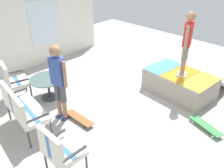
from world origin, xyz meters
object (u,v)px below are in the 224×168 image
at_px(patio_bench, 20,107).
at_px(person_watching, 58,78).
at_px(skate_ramp, 180,83).
at_px(person_skater, 187,40).
at_px(patio_table, 48,84).
at_px(patio_chair_by_wall, 58,149).
at_px(skateboard_by_bench, 79,118).
at_px(skateboard_spare, 206,126).
at_px(patio_chair_near_house, 12,79).

distance_m(patio_bench, person_watching, 0.97).
relative_size(skate_ramp, person_skater, 1.24).
xyz_separation_m(patio_table, person_skater, (-2.40, -2.46, 1.14)).
xyz_separation_m(patio_chair_by_wall, patio_table, (2.29, -1.26, -0.21)).
relative_size(patio_chair_by_wall, patio_table, 1.13).
relative_size(skateboard_by_bench, skateboard_spare, 0.98).
xyz_separation_m(person_skater, skateboard_spare, (-1.14, 0.81, -1.46)).
relative_size(patio_table, skateboard_by_bench, 1.12).
relative_size(patio_bench, person_skater, 0.81).
bearing_deg(patio_chair_near_house, patio_table, -130.26).
bearing_deg(person_watching, patio_chair_near_house, 14.66).
bearing_deg(skateboard_by_bench, patio_table, -4.04).
bearing_deg(skateboard_spare, patio_chair_near_house, 29.47).
relative_size(person_skater, skateboard_spare, 1.96).
xyz_separation_m(person_skater, skateboard_by_bench, (1.05, 2.56, -1.46)).
bearing_deg(person_skater, patio_table, 45.78).
distance_m(skate_ramp, person_watching, 3.26).
distance_m(person_skater, skateboard_spare, 2.02).
relative_size(patio_bench, person_watching, 0.73).
bearing_deg(person_skater, patio_chair_by_wall, 88.37).
height_order(skate_ramp, patio_chair_near_house, patio_chair_near_house).
distance_m(person_watching, skateboard_by_bench, 1.06).
bearing_deg(patio_chair_by_wall, patio_table, -28.88).
bearing_deg(skateboard_by_bench, skate_ramp, -110.11).
height_order(patio_chair_near_house, patio_chair_by_wall, same).
bearing_deg(person_watching, skate_ramp, -115.72).
bearing_deg(person_watching, skateboard_spare, -143.37).
bearing_deg(person_skater, skateboard_spare, 144.54).
distance_m(patio_chair_near_house, patio_table, 0.89).
relative_size(patio_chair_near_house, person_skater, 0.63).
height_order(patio_bench, patio_chair_by_wall, same).
bearing_deg(patio_table, person_watching, 164.42).
height_order(person_watching, person_skater, person_skater).
height_order(patio_table, person_watching, person_watching).
xyz_separation_m(patio_chair_by_wall, skateboard_spare, (-1.25, -2.92, -0.53)).
xyz_separation_m(patio_chair_near_house, person_skater, (-2.96, -3.13, 0.93)).
distance_m(skate_ramp, patio_bench, 4.04).
height_order(skate_ramp, skateboard_spare, skate_ramp).
xyz_separation_m(person_watching, skateboard_by_bench, (-0.39, -0.17, -0.97)).
bearing_deg(patio_chair_by_wall, person_skater, -91.63).
relative_size(patio_bench, patio_table, 1.45).
xyz_separation_m(patio_bench, patio_chair_near_house, (1.30, -0.44, -0.00)).
xyz_separation_m(patio_chair_near_house, person_watching, (-1.52, -0.40, 0.44)).
bearing_deg(skateboard_spare, patio_bench, 44.56).
bearing_deg(patio_chair_by_wall, skateboard_by_bench, -51.11).
bearing_deg(patio_table, patio_chair_near_house, 49.74).
relative_size(person_watching, person_skater, 1.11).
height_order(skate_ramp, patio_bench, patio_bench).
xyz_separation_m(patio_chair_near_house, patio_chair_by_wall, (-2.85, 0.60, 0.00)).
distance_m(patio_bench, patio_table, 1.35).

